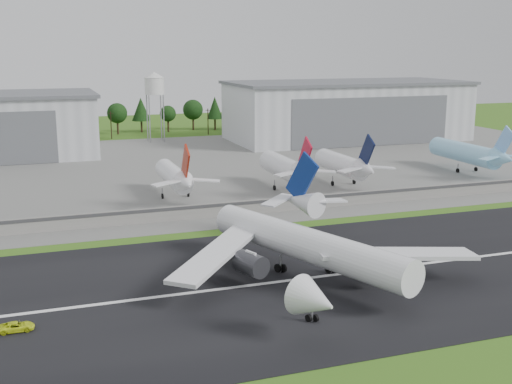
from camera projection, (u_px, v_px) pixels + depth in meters
name	position (u px, v px, depth m)	size (l,w,h in m)	color
ground	(394.00, 291.00, 105.47)	(600.00, 600.00, 0.00)	#345915
runway	(365.00, 271.00, 114.68)	(320.00, 60.00, 0.10)	black
runway_centerline	(365.00, 271.00, 114.66)	(220.00, 1.00, 0.02)	white
apron	(207.00, 167.00, 216.05)	(320.00, 150.00, 0.10)	slate
blast_fence	(275.00, 205.00, 155.75)	(240.00, 0.61, 3.50)	gray
hangar_east	(347.00, 110.00, 278.72)	(102.00, 47.00, 25.20)	silver
water_tower	(154.00, 84.00, 268.98)	(8.40, 8.40, 29.40)	#99999E
utility_poles	(161.00, 137.00, 289.79)	(230.00, 3.00, 12.00)	black
treeline	(155.00, 133.00, 303.61)	(320.00, 16.00, 22.00)	black
main_airliner	(307.00, 253.00, 109.56)	(53.46, 57.31, 18.17)	white
ground_vehicle	(17.00, 327.00, 90.20)	(2.24, 4.87, 1.35)	#D2E41A
parked_jet_red_a	(176.00, 177.00, 168.37)	(7.36, 31.29, 16.49)	white
parked_jet_red_b	(288.00, 168.00, 178.52)	(7.36, 31.29, 16.85)	white
parked_jet_navy	(346.00, 165.00, 184.30)	(7.36, 31.29, 16.72)	white
parked_jet_skyblue	(471.00, 153.00, 203.87)	(7.36, 37.29, 16.96)	#8FD2F8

